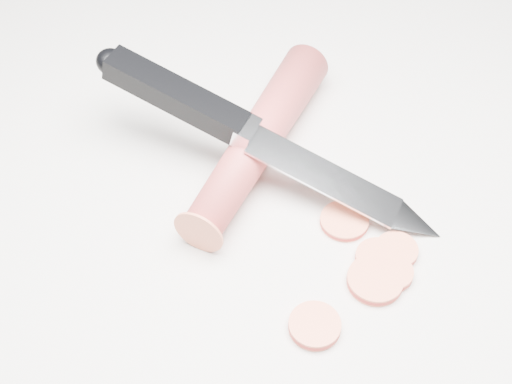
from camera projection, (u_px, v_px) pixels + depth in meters
name	position (u px, v px, depth m)	size (l,w,h in m)	color
ground	(320.00, 212.00, 0.54)	(2.40, 2.40, 0.00)	silver
carrot	(259.00, 139.00, 0.56)	(0.03, 0.03, 0.20)	#BA3636
carrot_slice_0	(375.00, 280.00, 0.50)	(0.04, 0.04, 0.01)	#F16D49
carrot_slice_1	(396.00, 251.00, 0.51)	(0.03, 0.03, 0.01)	#F16D49
carrot_slice_2	(378.00, 258.00, 0.51)	(0.03, 0.03, 0.01)	#F16D49
carrot_slice_3	(315.00, 326.00, 0.47)	(0.04, 0.04, 0.01)	#F16D49
carrot_slice_4	(392.00, 273.00, 0.50)	(0.03, 0.03, 0.01)	#F16D49
carrot_slice_5	(344.00, 221.00, 0.53)	(0.04, 0.04, 0.01)	#F16D49
kitchen_knife	(266.00, 138.00, 0.53)	(0.23, 0.22, 0.08)	silver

